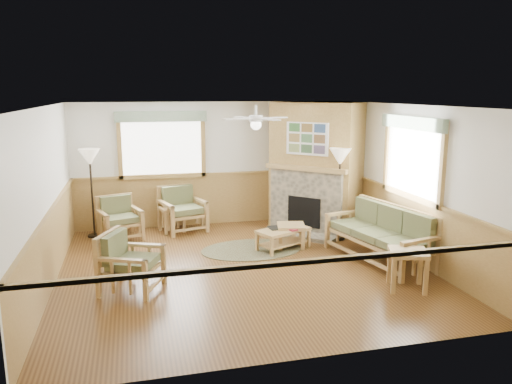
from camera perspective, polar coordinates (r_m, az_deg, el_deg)
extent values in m
cube|color=brown|center=(8.50, -1.50, -8.71)|extent=(6.00, 6.00, 0.01)
cube|color=white|center=(7.98, -1.60, 9.84)|extent=(6.00, 6.00, 0.01)
cube|color=white|center=(11.04, -4.90, 3.23)|extent=(6.00, 0.02, 2.70)
cube|color=white|center=(5.33, 5.45, -5.83)|extent=(6.00, 0.02, 2.70)
cube|color=white|center=(8.06, -22.87, -0.74)|extent=(0.02, 6.00, 2.70)
cube|color=white|center=(9.24, 16.94, 1.15)|extent=(0.02, 6.00, 2.70)
cylinder|color=brown|center=(9.42, -0.54, -6.59)|extent=(1.98, 1.98, 0.01)
cube|color=maroon|center=(9.35, 4.12, -4.08)|extent=(0.31, 0.36, 0.03)
cube|color=black|center=(9.37, 2.15, -4.04)|extent=(0.22, 0.28, 0.03)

